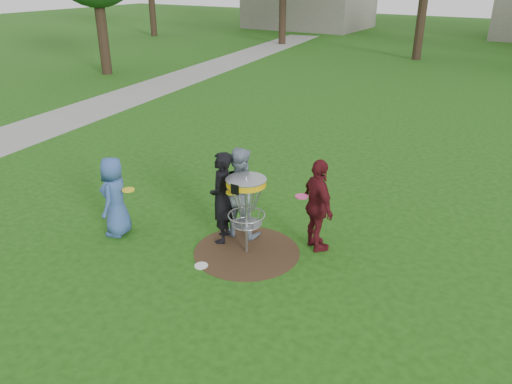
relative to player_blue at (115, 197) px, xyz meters
The scene contains 10 objects.
ground 2.53m from the player_blue, 15.49° to the left, with size 100.00×100.00×0.00m, color #19470F.
dirt_patch 2.53m from the player_blue, 15.49° to the left, with size 1.80×1.80×0.01m, color #47331E.
concrete_path 11.58m from the player_blue, 131.54° to the left, with size 2.20×40.00×0.02m, color #9E9E99.
player_blue is the anchor object (origin of this frame).
player_black 1.92m from the player_blue, 24.17° to the left, with size 0.60×0.39×1.64m, color black.
player_grey 2.19m from the player_blue, 31.14° to the left, with size 0.80×0.62×1.64m, color gray.
player_maroon 3.56m from the player_blue, 22.81° to the left, with size 0.95×0.39×1.61m, color #57131A.
disc_on_grass 2.08m from the player_blue, ahead, with size 0.22×0.22×0.02m, color silver.
disc_golf_basket 2.44m from the player_blue, 15.47° to the left, with size 0.66×0.67×1.38m.
held_discs 2.01m from the player_blue, 21.58° to the left, with size 3.01×1.35×0.14m.
Camera 1 is at (3.96, -6.14, 4.38)m, focal length 35.00 mm.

